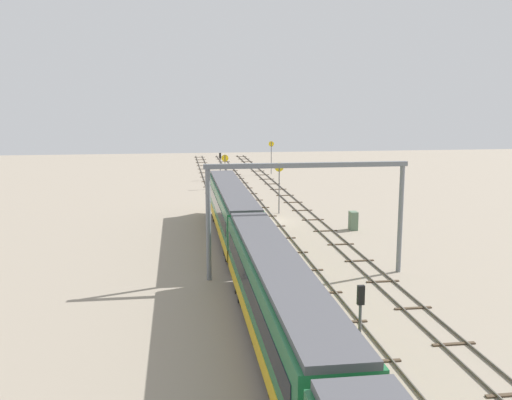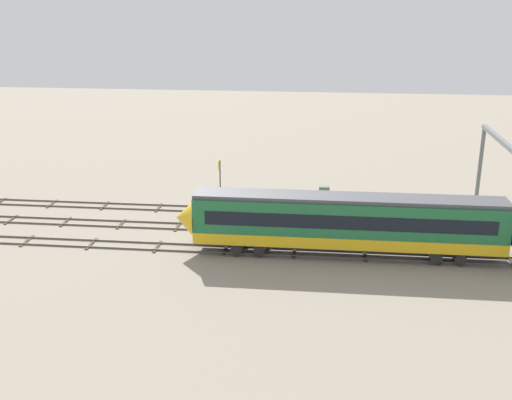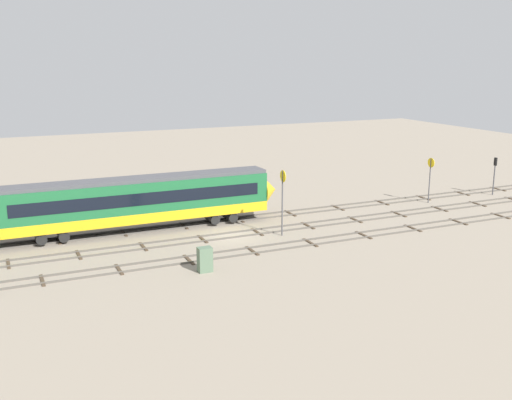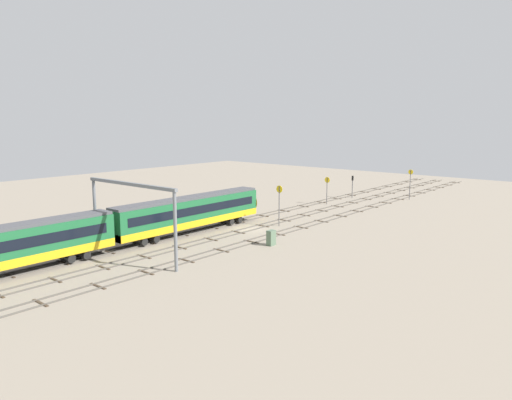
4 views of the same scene
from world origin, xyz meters
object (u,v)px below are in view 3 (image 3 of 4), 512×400
object	(u,v)px
signal_light_trackside_departure	(495,171)
relay_cabinet	(205,260)
speed_sign_mid_trackside	(283,193)
speed_sign_near_foreground	(430,173)

from	to	relation	value
signal_light_trackside_departure	relay_cabinet	distance (m)	40.10
relay_cabinet	signal_light_trackside_departure	bearing A→B (deg)	15.13
speed_sign_mid_trackside	signal_light_trackside_departure	size ratio (longest dim) A/B	1.36
speed_sign_near_foreground	relay_cabinet	world-z (taller)	speed_sign_near_foreground
speed_sign_mid_trackside	relay_cabinet	bearing A→B (deg)	-147.58
speed_sign_mid_trackside	signal_light_trackside_departure	xyz separation A→B (m)	(29.35, 4.54, -1.03)
speed_sign_near_foreground	relay_cabinet	xyz separation A→B (m)	(-29.36, -10.43, -2.36)
speed_sign_near_foreground	signal_light_trackside_departure	bearing A→B (deg)	0.14
speed_sign_near_foreground	speed_sign_mid_trackside	xyz separation A→B (m)	(-20.04, -4.51, 0.59)
speed_sign_near_foreground	signal_light_trackside_departure	world-z (taller)	speed_sign_near_foreground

